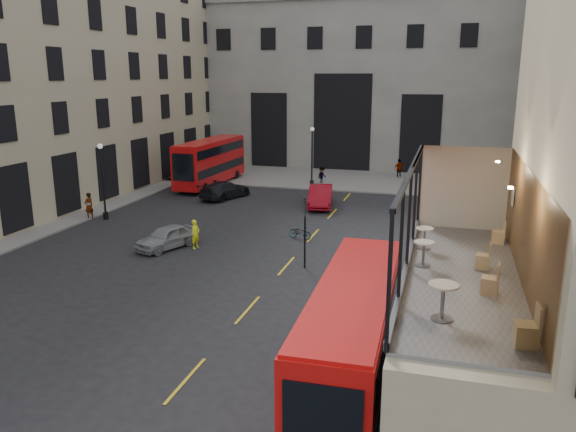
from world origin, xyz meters
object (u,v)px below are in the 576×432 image
(street_lamp_a, at_px, (103,186))
(pedestrian_b, at_px, (322,176))
(bus_far, at_px, (210,160))
(pedestrian_c, at_px, (399,169))
(cyclist, at_px, (195,234))
(traffic_light_far, at_px, (192,165))
(bus_near, at_px, (353,336))
(cafe_table_mid, at_px, (424,250))
(car_b, at_px, (320,196))
(cafe_chair_c, at_px, (483,260))
(pedestrian_d, at_px, (429,177))
(cafe_chair_d, at_px, (498,236))
(pedestrian_a, at_px, (216,190))
(bicycle, at_px, (300,232))
(pedestrian_e, at_px, (89,206))
(street_lamp_b, at_px, (312,160))
(cafe_chair_b, at_px, (490,284))
(car_a, at_px, (167,237))
(car_c, at_px, (225,190))
(cafe_table_far, at_px, (425,235))
(cafe_table_near, at_px, (443,296))
(traffic_light_near, at_px, (305,223))
(cafe_chair_a, at_px, (527,333))

(street_lamp_a, bearing_deg, pedestrian_b, 55.38)
(bus_far, height_order, pedestrian_c, bus_far)
(cyclist, bearing_deg, traffic_light_far, 38.53)
(cyclist, bearing_deg, bus_near, -126.25)
(traffic_light_far, xyz_separation_m, cyclist, (7.01, -14.44, -1.56))
(cafe_table_mid, bearing_deg, pedestrian_b, 107.20)
(car_b, xyz_separation_m, pedestrian_c, (4.69, 13.95, 0.13))
(cafe_table_mid, distance_m, cafe_chair_c, 1.67)
(pedestrian_d, bearing_deg, cafe_chair_d, 161.22)
(pedestrian_a, bearing_deg, bicycle, -55.84)
(pedestrian_e, bearing_deg, pedestrian_b, 157.50)
(street_lamp_b, bearing_deg, cafe_chair_b, -69.55)
(car_a, bearing_deg, bus_near, -22.59)
(street_lamp_b, distance_m, pedestrian_e, 20.34)
(bicycle, relative_size, pedestrian_e, 0.81)
(traffic_light_far, bearing_deg, car_c, -19.78)
(traffic_light_far, distance_m, pedestrian_a, 3.77)
(bus_near, xyz_separation_m, bus_far, (-18.46, 31.26, 0.15))
(car_b, relative_size, cafe_table_far, 7.32)
(bicycle, distance_m, cyclist, 6.49)
(cyclist, xyz_separation_m, cafe_chair_d, (15.63, -10.14, 3.97))
(cafe_table_near, bearing_deg, car_a, 133.91)
(traffic_light_near, height_order, car_c, traffic_light_near)
(traffic_light_far, relative_size, cafe_chair_d, 4.98)
(bus_near, relative_size, cafe_chair_d, 12.80)
(traffic_light_near, bearing_deg, pedestrian_e, 161.54)
(bus_near, bearing_deg, street_lamp_a, 139.33)
(car_c, distance_m, cafe_chair_a, 36.47)
(bus_far, distance_m, pedestrian_c, 18.35)
(traffic_light_far, bearing_deg, street_lamp_a, -101.31)
(cyclist, bearing_deg, pedestrian_e, 80.32)
(pedestrian_e, xyz_separation_m, cafe_chair_d, (25.73, -14.28, 3.88))
(bicycle, bearing_deg, pedestrian_a, 63.04)
(pedestrian_d, distance_m, cafe_chair_a, 41.34)
(pedestrian_a, relative_size, cafe_chair_c, 2.11)
(bicycle, bearing_deg, pedestrian_e, 104.51)
(car_b, height_order, bicycle, car_b)
(cafe_table_mid, relative_size, cafe_chair_c, 0.96)
(bus_near, distance_m, car_c, 30.41)
(car_b, bearing_deg, pedestrian_d, 45.10)
(traffic_light_near, distance_m, pedestrian_a, 18.10)
(cafe_table_far, height_order, cafe_chair_c, cafe_chair_c)
(cyclist, xyz_separation_m, cafe_chair_a, (15.66, -17.51, 4.01))
(pedestrian_b, bearing_deg, traffic_light_near, -143.02)
(bus_far, bearing_deg, street_lamp_a, -98.51)
(pedestrian_e, bearing_deg, cafe_chair_d, 75.03)
(car_c, bearing_deg, cafe_chair_b, 142.88)
(traffic_light_far, relative_size, pedestrian_b, 2.37)
(bus_near, bearing_deg, car_a, 135.87)
(cafe_table_near, distance_m, cafe_chair_b, 2.23)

